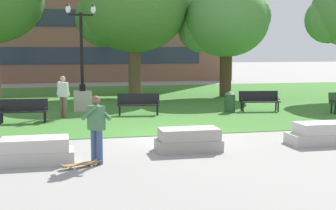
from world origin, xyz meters
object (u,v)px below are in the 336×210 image
Objects in this scene: person_skateboarder at (96,125)px; park_bench_near_left at (138,103)px; concrete_block_center at (36,151)px; skateboard at (81,164)px; trash_bin at (230,101)px; park_bench_far_left at (259,100)px; park_bench_near_right at (23,109)px; concrete_block_right at (320,133)px; lamp_post_right at (82,89)px; person_bystander_near_lawn at (63,94)px; concrete_block_left at (189,140)px.

person_skateboarder is 8.38m from park_bench_near_left.
concrete_block_center is 0.97× the size of park_bench_near_left.
skateboard is 1.06× the size of trash_bin.
park_bench_near_left is at bearing 72.14° from skateboard.
person_skateboarder reaches higher than skateboard.
park_bench_far_left is (7.80, 8.08, -0.44)m from person_skateboarder.
person_skateboarder is 1.68× the size of skateboard.
park_bench_near_left is at bearing 179.65° from trash_bin.
concrete_block_center is 0.98× the size of park_bench_near_right.
trash_bin reaches higher than park_bench_near_right.
concrete_block_right is 6.86m from person_skateboarder.
trash_bin is (-0.37, 6.97, 0.20)m from concrete_block_right.
person_skateboarder reaches higher than park_bench_near_right.
park_bench_near_right is at bearing 97.44° from concrete_block_center.
concrete_block_center is 1.88× the size of trash_bin.
skateboard is 0.21× the size of lamp_post_right.
park_bench_far_left is at bearing 81.52° from concrete_block_right.
park_bench_far_left is at bearing 0.29° from park_bench_near_left.
park_bench_near_left is (2.28, 8.05, -0.44)m from person_skateboarder.
concrete_block_center is at bearing 163.89° from person_skateboarder.
trash_bin is (7.86, 7.60, 0.20)m from concrete_block_center.
person_bystander_near_lawn is at bearing -177.66° from park_bench_near_left.
lamp_post_right is at bearing 87.72° from skateboard.
trash_bin is at bearing 0.81° from person_bystander_near_lawn.
park_bench_far_left is (10.13, 1.14, 0.00)m from park_bench_near_right.
person_bystander_near_lawn is (0.64, 7.49, 0.68)m from concrete_block_center.
person_bystander_near_lawn is at bearing 85.12° from concrete_block_center.
trash_bin is at bearing -16.52° from lamp_post_right.
concrete_block_right is at bearing 1.64° from concrete_block_left.
park_bench_far_left is (5.51, 0.03, 0.00)m from park_bench_near_left.
concrete_block_right is 1.11× the size of person_bystander_near_lawn.
concrete_block_center is at bearing -116.28° from park_bench_near_left.
skateboard is at bearing -158.10° from concrete_block_left.
trash_bin is at bearing -0.35° from park_bench_near_left.
lamp_post_right is (2.34, 2.97, 0.46)m from park_bench_near_right.
concrete_block_center and concrete_block_left have the same top height.
person_bystander_near_lawn reaches higher than skateboard.
lamp_post_right is (0.01, 9.91, 0.03)m from person_skateboarder.
person_bystander_near_lawn is at bearing 137.85° from concrete_block_right.
concrete_block_center is 9.63m from lamp_post_right.
concrete_block_left reaches higher than skateboard.
concrete_block_center is at bearing 146.84° from skateboard.
person_skateboarder is at bearing -83.95° from person_bystander_near_lawn.
lamp_post_right is (1.49, 9.49, 0.69)m from concrete_block_center.
park_bench_far_left is at bearing -13.27° from lamp_post_right.
park_bench_near_left is at bearing -179.71° from park_bench_far_left.
person_bystander_near_lawn is (-3.45, 6.99, 0.68)m from concrete_block_left.
lamp_post_right is (-2.28, 1.86, 0.46)m from park_bench_near_left.
concrete_block_left is at bearing -178.36° from concrete_block_right.
park_bench_far_left is 8.02m from lamp_post_right.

